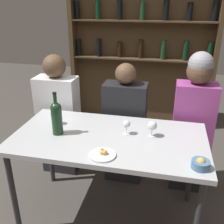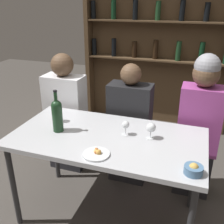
{
  "view_description": "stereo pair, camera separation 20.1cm",
  "coord_description": "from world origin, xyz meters",
  "px_view_note": "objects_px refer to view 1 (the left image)",
  "views": [
    {
      "loc": [
        0.4,
        -1.69,
        1.72
      ],
      "look_at": [
        0.0,
        0.12,
        0.92
      ],
      "focal_mm": 42.0,
      "sensor_mm": 36.0,
      "label": 1
    },
    {
      "loc": [
        0.59,
        -1.63,
        1.72
      ],
      "look_at": [
        0.0,
        0.12,
        0.92
      ],
      "focal_mm": 42.0,
      "sensor_mm": 36.0,
      "label": 2
    }
  ],
  "objects_px": {
    "wine_bottle": "(57,117)",
    "seated_person_right": "(193,124)",
    "seated_person_left": "(59,119)",
    "snack_bowl": "(201,164)",
    "seated_person_center": "(125,128)",
    "wine_glass_0": "(152,126)",
    "wine_glass_1": "(55,115)",
    "wine_glass_2": "(127,125)",
    "food_plate_0": "(103,154)"
  },
  "relations": [
    {
      "from": "wine_glass_2",
      "to": "snack_bowl",
      "type": "relative_size",
      "value": 1.01
    },
    {
      "from": "wine_glass_0",
      "to": "wine_glass_1",
      "type": "distance_m",
      "value": 0.79
    },
    {
      "from": "wine_glass_0",
      "to": "seated_person_center",
      "type": "xyz_separation_m",
      "value": [
        -0.29,
        0.49,
        -0.29
      ]
    },
    {
      "from": "wine_bottle",
      "to": "wine_glass_1",
      "type": "height_order",
      "value": "wine_bottle"
    },
    {
      "from": "snack_bowl",
      "to": "seated_person_right",
      "type": "height_order",
      "value": "seated_person_right"
    },
    {
      "from": "wine_bottle",
      "to": "seated_person_left",
      "type": "xyz_separation_m",
      "value": [
        -0.27,
        0.6,
        -0.32
      ]
    },
    {
      "from": "wine_bottle",
      "to": "seated_person_center",
      "type": "relative_size",
      "value": 0.28
    },
    {
      "from": "seated_person_center",
      "to": "seated_person_right",
      "type": "bearing_deg",
      "value": 0.0
    },
    {
      "from": "wine_glass_1",
      "to": "wine_glass_0",
      "type": "bearing_deg",
      "value": -2.59
    },
    {
      "from": "food_plate_0",
      "to": "wine_bottle",
      "type": "bearing_deg",
      "value": 151.29
    },
    {
      "from": "wine_glass_2",
      "to": "seated_person_center",
      "type": "xyz_separation_m",
      "value": [
        -0.1,
        0.49,
        -0.29
      ]
    },
    {
      "from": "wine_bottle",
      "to": "snack_bowl",
      "type": "bearing_deg",
      "value": -12.59
    },
    {
      "from": "wine_glass_2",
      "to": "seated_person_center",
      "type": "distance_m",
      "value": 0.58
    },
    {
      "from": "snack_bowl",
      "to": "seated_person_center",
      "type": "xyz_separation_m",
      "value": [
        -0.61,
        0.83,
        -0.24
      ]
    },
    {
      "from": "wine_bottle",
      "to": "wine_glass_0",
      "type": "bearing_deg",
      "value": 9.01
    },
    {
      "from": "wine_bottle",
      "to": "food_plate_0",
      "type": "bearing_deg",
      "value": -28.71
    },
    {
      "from": "seated_person_left",
      "to": "wine_bottle",
      "type": "bearing_deg",
      "value": -66.1
    },
    {
      "from": "wine_glass_2",
      "to": "snack_bowl",
      "type": "bearing_deg",
      "value": -33.28
    },
    {
      "from": "wine_bottle",
      "to": "seated_person_left",
      "type": "bearing_deg",
      "value": 113.9
    },
    {
      "from": "snack_bowl",
      "to": "seated_person_left",
      "type": "bearing_deg",
      "value": 147.35
    },
    {
      "from": "snack_bowl",
      "to": "seated_person_center",
      "type": "distance_m",
      "value": 1.06
    },
    {
      "from": "wine_glass_1",
      "to": "wine_glass_2",
      "type": "height_order",
      "value": "wine_glass_1"
    },
    {
      "from": "wine_glass_2",
      "to": "seated_person_center",
      "type": "height_order",
      "value": "seated_person_center"
    },
    {
      "from": "wine_glass_1",
      "to": "snack_bowl",
      "type": "bearing_deg",
      "value": -18.69
    },
    {
      "from": "wine_glass_2",
      "to": "seated_person_left",
      "type": "bearing_deg",
      "value": 147.76
    },
    {
      "from": "wine_bottle",
      "to": "wine_glass_2",
      "type": "bearing_deg",
      "value": 11.84
    },
    {
      "from": "food_plate_0",
      "to": "wine_glass_0",
      "type": "bearing_deg",
      "value": 48.79
    },
    {
      "from": "food_plate_0",
      "to": "seated_person_left",
      "type": "xyz_separation_m",
      "value": [
        -0.68,
        0.82,
        -0.19
      ]
    },
    {
      "from": "wine_glass_2",
      "to": "seated_person_right",
      "type": "distance_m",
      "value": 0.74
    },
    {
      "from": "wine_glass_2",
      "to": "seated_person_center",
      "type": "bearing_deg",
      "value": 101.22
    },
    {
      "from": "seated_person_left",
      "to": "seated_person_right",
      "type": "bearing_deg",
      "value": 0.0
    },
    {
      "from": "wine_bottle",
      "to": "seated_person_left",
      "type": "relative_size",
      "value": 0.27
    },
    {
      "from": "snack_bowl",
      "to": "wine_glass_2",
      "type": "bearing_deg",
      "value": 146.72
    },
    {
      "from": "wine_glass_2",
      "to": "snack_bowl",
      "type": "distance_m",
      "value": 0.62
    },
    {
      "from": "wine_bottle",
      "to": "seated_person_center",
      "type": "xyz_separation_m",
      "value": [
        0.42,
        0.6,
        -0.35
      ]
    },
    {
      "from": "food_plate_0",
      "to": "seated_person_right",
      "type": "relative_size",
      "value": 0.14
    },
    {
      "from": "seated_person_left",
      "to": "seated_person_center",
      "type": "bearing_deg",
      "value": -0.0
    },
    {
      "from": "seated_person_left",
      "to": "seated_person_center",
      "type": "relative_size",
      "value": 1.04
    },
    {
      "from": "wine_bottle",
      "to": "snack_bowl",
      "type": "xyz_separation_m",
      "value": [
        1.03,
        -0.23,
        -0.11
      ]
    },
    {
      "from": "seated_person_left",
      "to": "wine_glass_1",
      "type": "bearing_deg",
      "value": -68.48
    },
    {
      "from": "wine_glass_1",
      "to": "food_plate_0",
      "type": "distance_m",
      "value": 0.63
    },
    {
      "from": "snack_bowl",
      "to": "food_plate_0",
      "type": "bearing_deg",
      "value": 179.56
    },
    {
      "from": "food_plate_0",
      "to": "wine_glass_1",
      "type": "bearing_deg",
      "value": 143.2
    },
    {
      "from": "wine_glass_1",
      "to": "food_plate_0",
      "type": "bearing_deg",
      "value": -36.8
    },
    {
      "from": "food_plate_0",
      "to": "seated_person_center",
      "type": "xyz_separation_m",
      "value": [
        0.01,
        0.82,
        -0.22
      ]
    },
    {
      "from": "snack_bowl",
      "to": "seated_person_right",
      "type": "relative_size",
      "value": 0.08
    },
    {
      "from": "snack_bowl",
      "to": "wine_glass_0",
      "type": "bearing_deg",
      "value": 133.37
    },
    {
      "from": "wine_bottle",
      "to": "seated_person_right",
      "type": "distance_m",
      "value": 1.23
    },
    {
      "from": "wine_bottle",
      "to": "wine_glass_2",
      "type": "height_order",
      "value": "wine_bottle"
    },
    {
      "from": "wine_bottle",
      "to": "seated_person_center",
      "type": "bearing_deg",
      "value": 55.2
    }
  ]
}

